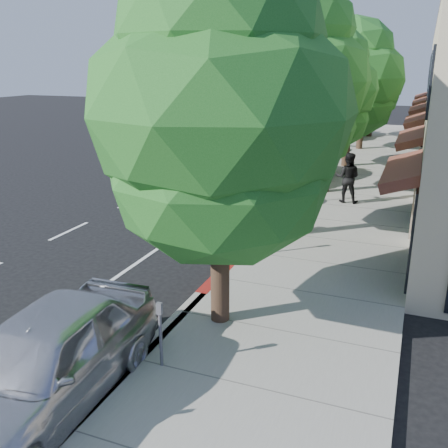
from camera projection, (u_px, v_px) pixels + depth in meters
The scene contains 18 objects.
ground at pixel (217, 282), 12.91m from camera, with size 120.00×120.00×0.00m, color black.
sidewalk at pixel (350, 208), 19.17m from camera, with size 4.60×56.00×0.15m, color gray.
curb at pixel (292, 203), 19.97m from camera, with size 0.30×56.00×0.15m, color #9E998E.
curb_red_segment at pixel (230, 266), 13.77m from camera, with size 0.32×4.00×0.15m, color maroon.
street_tree_0 at pixel (220, 117), 9.45m from camera, with size 5.19×5.19×7.43m.
street_tree_1 at pixel (296, 84), 14.65m from camera, with size 4.41×4.41×7.68m.
street_tree_2 at pixel (330, 92), 20.12m from camera, with size 3.88×3.88×6.86m.
street_tree_3 at pixel (351, 80), 25.34m from camera, with size 5.38×5.38×7.68m.
street_tree_4 at pixel (364, 84), 30.79m from camera, with size 4.53×4.53×6.87m.
street_tree_5 at pixel (374, 82), 36.13m from camera, with size 4.55×4.55×6.73m.
cyclist at pixel (232, 214), 15.52m from camera, with size 0.68×0.45×1.87m, color silver.
bicycle at pixel (195, 227), 15.66m from camera, with size 0.66×1.90×1.00m, color #16219D.
silver_suv at pixel (243, 199), 17.98m from camera, with size 2.45×5.30×1.47m, color #B6B6BB.
dark_sedan at pixel (304, 165), 23.54m from camera, with size 1.75×5.01×1.65m, color black.
white_pickup at pixel (300, 143), 29.85m from camera, with size 2.36×5.81×1.69m, color silver.
dark_suv_far at pixel (349, 127), 37.07m from camera, with size 2.06×5.12×1.74m, color black.
near_car_a at pixel (44, 361), 8.04m from camera, with size 2.00×4.96×1.69m, color silver.
pedestrian at pixel (348, 178), 19.48m from camera, with size 0.96×0.75×1.97m, color black.
Camera 1 is at (4.49, -10.92, 5.43)m, focal length 40.00 mm.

